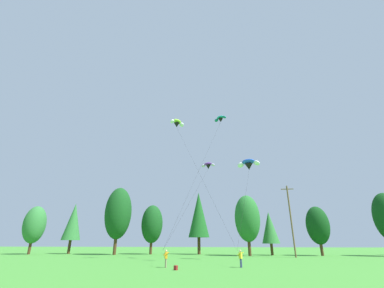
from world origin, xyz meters
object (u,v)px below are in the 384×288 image
(parafoil_kite_low_blue_white, at_px, (249,164))
(parafoil_kite_high_purple, at_px, (208,166))
(parafoil_kite_mid_lime_white, at_px, (177,123))
(backpack, at_px, (176,268))
(kite_flyer_mid, at_px, (241,257))
(utility_pole, at_px, (291,218))
(kite_flyer_near, at_px, (166,257))
(parafoil_kite_far_teal, at_px, (220,119))

(parafoil_kite_low_blue_white, bearing_deg, parafoil_kite_high_purple, -149.68)
(parafoil_kite_mid_lime_white, xyz_separation_m, backpack, (2.45, -12.73, -21.00))
(kite_flyer_mid, bearing_deg, utility_pole, 61.24)
(utility_pole, height_order, kite_flyer_mid, utility_pole)
(kite_flyer_mid, xyz_separation_m, parafoil_kite_low_blue_white, (2.72, 10.00, 12.77))
(utility_pole, bearing_deg, kite_flyer_near, -132.63)
(parafoil_kite_mid_lime_white, bearing_deg, backpack, -79.09)
(kite_flyer_mid, xyz_separation_m, backpack, (-6.24, -3.19, -0.80))
(utility_pole, xyz_separation_m, parafoil_kite_mid_lime_white, (-18.84, -8.96, 14.97))
(parafoil_kite_mid_lime_white, xyz_separation_m, parafoil_kite_far_teal, (7.33, -0.46, 0.18))
(parafoil_kite_high_purple, height_order, parafoil_kite_mid_lime_white, parafoil_kite_mid_lime_white)
(kite_flyer_mid, bearing_deg, parafoil_kite_high_purple, 118.21)
(kite_flyer_mid, bearing_deg, parafoil_kite_low_blue_white, 74.77)
(utility_pole, distance_m, parafoil_kite_mid_lime_white, 25.67)
(kite_flyer_mid, relative_size, parafoil_kite_far_teal, 0.08)
(kite_flyer_mid, xyz_separation_m, parafoil_kite_mid_lime_white, (-8.69, 9.54, 20.20))
(utility_pole, relative_size, backpack, 29.80)
(parafoil_kite_mid_lime_white, bearing_deg, parafoil_kite_high_purple, -30.86)
(utility_pole, height_order, parafoil_kite_far_teal, parafoil_kite_far_teal)
(utility_pole, distance_m, parafoil_kite_low_blue_white, 13.57)
(parafoil_kite_low_blue_white, xyz_separation_m, backpack, (-8.96, -13.19, -13.57))
(backpack, bearing_deg, parafoil_kite_far_teal, -73.53)
(parafoil_kite_mid_lime_white, height_order, parafoil_kite_low_blue_white, parafoil_kite_mid_lime_white)
(kite_flyer_mid, bearing_deg, kite_flyer_near, -173.52)
(kite_flyer_near, height_order, parafoil_kite_low_blue_white, parafoil_kite_low_blue_white)
(utility_pole, relative_size, kite_flyer_mid, 7.05)
(backpack, bearing_deg, parafoil_kite_mid_lime_white, -40.97)
(kite_flyer_mid, relative_size, parafoil_kite_low_blue_white, 0.13)
(parafoil_kite_far_teal, bearing_deg, parafoil_kite_low_blue_white, 12.70)
(kite_flyer_near, height_order, backpack, kite_flyer_near)
(backpack, bearing_deg, parafoil_kite_high_purple, -68.16)
(kite_flyer_mid, distance_m, parafoil_kite_low_blue_white, 16.45)
(parafoil_kite_mid_lime_white, bearing_deg, parafoil_kite_low_blue_white, 2.30)
(utility_pole, bearing_deg, backpack, -127.07)
(kite_flyer_near, relative_size, parafoil_kite_high_purple, 0.15)
(parafoil_kite_far_teal, xyz_separation_m, backpack, (-4.87, -12.27, -21.19))
(parafoil_kite_high_purple, bearing_deg, parafoil_kite_low_blue_white, 30.32)
(backpack, bearing_deg, kite_flyer_near, -20.03)
(parafoil_kite_low_blue_white, relative_size, backpack, 32.68)
(parafoil_kite_low_blue_white, bearing_deg, backpack, -124.18)
(parafoil_kite_low_blue_white, distance_m, backpack, 20.94)
(utility_pole, distance_m, parafoil_kite_far_teal, 21.23)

